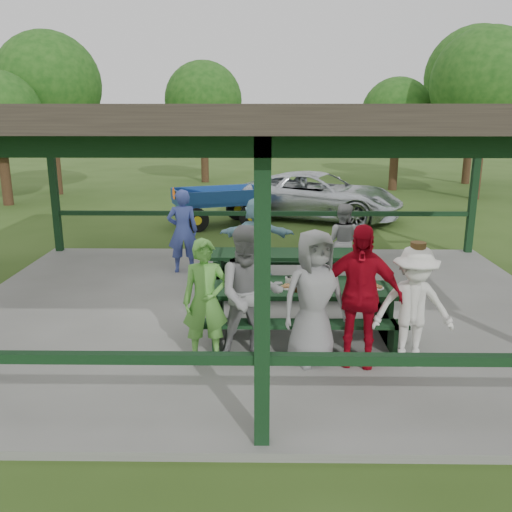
{
  "coord_description": "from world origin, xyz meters",
  "views": [
    {
      "loc": [
        0.01,
        -8.54,
        3.29
      ],
      "look_at": [
        -0.1,
        -0.3,
        1.08
      ],
      "focal_mm": 38.0,
      "sensor_mm": 36.0,
      "label": 1
    }
  ],
  "objects_px": {
    "contestant_white_fedora": "(413,307)",
    "spectator_blue": "(183,231)",
    "spectator_grey": "(342,241)",
    "picnic_table_far": "(289,267)",
    "contestant_red": "(359,295)",
    "pickup_truck": "(318,196)",
    "picnic_table_near": "(302,306)",
    "spectator_lblue": "(256,237)",
    "contestant_grey_left": "(250,295)",
    "farm_trailer": "(218,206)",
    "contestant_green": "(206,301)",
    "contestant_grey_mid": "(314,297)"
  },
  "relations": [
    {
      "from": "contestant_grey_left",
      "to": "pickup_truck",
      "type": "xyz_separation_m",
      "value": [
        1.88,
        10.32,
        -0.28
      ]
    },
    {
      "from": "contestant_white_fedora",
      "to": "picnic_table_near",
      "type": "bearing_deg",
      "value": 149.45
    },
    {
      "from": "contestant_green",
      "to": "pickup_truck",
      "type": "relative_size",
      "value": 0.31
    },
    {
      "from": "spectator_blue",
      "to": "pickup_truck",
      "type": "bearing_deg",
      "value": -128.44
    },
    {
      "from": "spectator_lblue",
      "to": "spectator_grey",
      "type": "bearing_deg",
      "value": -179.81
    },
    {
      "from": "spectator_blue",
      "to": "spectator_grey",
      "type": "relative_size",
      "value": 1.14
    },
    {
      "from": "picnic_table_far",
      "to": "contestant_white_fedora",
      "type": "bearing_deg",
      "value": -63.41
    },
    {
      "from": "contestant_red",
      "to": "farm_trailer",
      "type": "distance_m",
      "value": 9.59
    },
    {
      "from": "picnic_table_near",
      "to": "contestant_white_fedora",
      "type": "distance_m",
      "value": 1.63
    },
    {
      "from": "spectator_lblue",
      "to": "spectator_grey",
      "type": "distance_m",
      "value": 1.67
    },
    {
      "from": "contestant_red",
      "to": "spectator_lblue",
      "type": "height_order",
      "value": "contestant_red"
    },
    {
      "from": "contestant_white_fedora",
      "to": "spectator_blue",
      "type": "distance_m",
      "value": 5.47
    },
    {
      "from": "contestant_white_fedora",
      "to": "pickup_truck",
      "type": "xyz_separation_m",
      "value": [
        -0.19,
        10.44,
        -0.17
      ]
    },
    {
      "from": "contestant_green",
      "to": "contestant_grey_mid",
      "type": "relative_size",
      "value": 0.92
    },
    {
      "from": "picnic_table_near",
      "to": "contestant_green",
      "type": "bearing_deg",
      "value": -149.81
    },
    {
      "from": "spectator_grey",
      "to": "contestant_grey_mid",
      "type": "bearing_deg",
      "value": 95.98
    },
    {
      "from": "spectator_blue",
      "to": "contestant_white_fedora",
      "type": "bearing_deg",
      "value": 119.79
    },
    {
      "from": "spectator_lblue",
      "to": "pickup_truck",
      "type": "distance_m",
      "value": 6.84
    },
    {
      "from": "picnic_table_far",
      "to": "pickup_truck",
      "type": "height_order",
      "value": "pickup_truck"
    },
    {
      "from": "contestant_grey_left",
      "to": "farm_trailer",
      "type": "bearing_deg",
      "value": 88.98
    },
    {
      "from": "contestant_green",
      "to": "contestant_red",
      "type": "relative_size",
      "value": 0.88
    },
    {
      "from": "contestant_white_fedora",
      "to": "farm_trailer",
      "type": "bearing_deg",
      "value": 111.56
    },
    {
      "from": "spectator_lblue",
      "to": "farm_trailer",
      "type": "bearing_deg",
      "value": -75.35
    },
    {
      "from": "spectator_grey",
      "to": "pickup_truck",
      "type": "relative_size",
      "value": 0.28
    },
    {
      "from": "picnic_table_near",
      "to": "spectator_grey",
      "type": "distance_m",
      "value": 3.1
    },
    {
      "from": "picnic_table_far",
      "to": "contestant_grey_left",
      "type": "bearing_deg",
      "value": -102.97
    },
    {
      "from": "contestant_grey_mid",
      "to": "spectator_lblue",
      "type": "xyz_separation_m",
      "value": [
        -0.78,
        3.77,
        -0.09
      ]
    },
    {
      "from": "pickup_truck",
      "to": "contestant_white_fedora",
      "type": "bearing_deg",
      "value": -156.28
    },
    {
      "from": "picnic_table_far",
      "to": "pickup_truck",
      "type": "distance_m",
      "value": 7.67
    },
    {
      "from": "contestant_white_fedora",
      "to": "spectator_lblue",
      "type": "bearing_deg",
      "value": 120.16
    },
    {
      "from": "picnic_table_near",
      "to": "spectator_lblue",
      "type": "relative_size",
      "value": 1.74
    },
    {
      "from": "farm_trailer",
      "to": "spectator_blue",
      "type": "bearing_deg",
      "value": -113.39
    },
    {
      "from": "spectator_blue",
      "to": "farm_trailer",
      "type": "distance_m",
      "value": 5.13
    },
    {
      "from": "picnic_table_near",
      "to": "contestant_white_fedora",
      "type": "relative_size",
      "value": 1.7
    },
    {
      "from": "contestant_red",
      "to": "contestant_grey_left",
      "type": "bearing_deg",
      "value": -170.39
    },
    {
      "from": "picnic_table_far",
      "to": "contestant_red",
      "type": "relative_size",
      "value": 1.52
    },
    {
      "from": "contestant_grey_left",
      "to": "contestant_white_fedora",
      "type": "distance_m",
      "value": 2.08
    },
    {
      "from": "picnic_table_far",
      "to": "contestant_red",
      "type": "distance_m",
      "value": 2.95
    },
    {
      "from": "picnic_table_far",
      "to": "spectator_grey",
      "type": "bearing_deg",
      "value": 41.0
    },
    {
      "from": "spectator_lblue",
      "to": "picnic_table_near",
      "type": "bearing_deg",
      "value": 105.13
    },
    {
      "from": "contestant_green",
      "to": "farm_trailer",
      "type": "height_order",
      "value": "contestant_green"
    },
    {
      "from": "spectator_blue",
      "to": "picnic_table_far",
      "type": "bearing_deg",
      "value": 137.5
    },
    {
      "from": "contestant_grey_left",
      "to": "contestant_white_fedora",
      "type": "relative_size",
      "value": 1.11
    },
    {
      "from": "contestant_grey_left",
      "to": "contestant_red",
      "type": "xyz_separation_m",
      "value": [
        1.39,
        -0.06,
        0.02
      ]
    },
    {
      "from": "picnic_table_near",
      "to": "farm_trailer",
      "type": "relative_size",
      "value": 0.81
    },
    {
      "from": "contestant_grey_left",
      "to": "spectator_lblue",
      "type": "height_order",
      "value": "contestant_grey_left"
    },
    {
      "from": "contestant_green",
      "to": "spectator_grey",
      "type": "xyz_separation_m",
      "value": [
        2.28,
        3.68,
        -0.08
      ]
    },
    {
      "from": "spectator_blue",
      "to": "pickup_truck",
      "type": "height_order",
      "value": "spectator_blue"
    },
    {
      "from": "contestant_green",
      "to": "contestant_grey_left",
      "type": "height_order",
      "value": "contestant_grey_left"
    },
    {
      "from": "picnic_table_near",
      "to": "farm_trailer",
      "type": "height_order",
      "value": "farm_trailer"
    }
  ]
}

